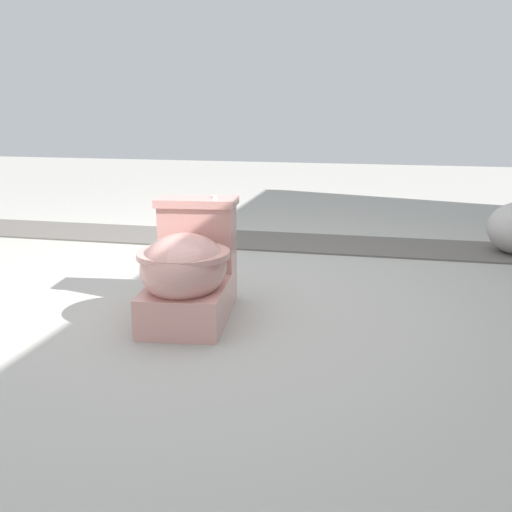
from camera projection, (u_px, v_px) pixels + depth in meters
The scene contains 3 objects.
ground_plane at pixel (213, 303), 2.86m from camera, with size 14.00×14.00×0.00m, color #A8A59E.
gravel_strip at pixel (341, 245), 4.01m from camera, with size 0.56×8.00×0.01m, color #605B56.
toilet at pixel (189, 270), 2.61m from camera, with size 0.67×0.44×0.52m.
Camera 1 is at (2.60, 0.80, 0.93)m, focal length 42.00 mm.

